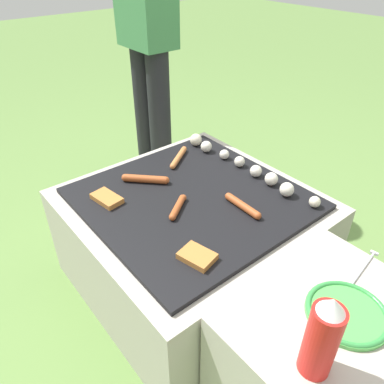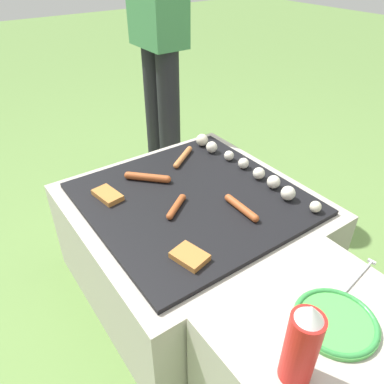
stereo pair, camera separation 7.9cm
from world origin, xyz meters
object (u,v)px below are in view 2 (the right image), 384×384
object	(u,v)px
plate_colorful	(336,321)
person_standing	(158,15)
condiment_bottle	(302,345)
fork_utensil	(359,276)
sausage_front_center	(183,157)

from	to	relation	value
plate_colorful	person_standing	bearing A→B (deg)	166.03
plate_colorful	condiment_bottle	bearing A→B (deg)	-80.50
person_standing	condiment_bottle	size ratio (longest dim) A/B	7.15
person_standing	plate_colorful	distance (m)	1.52
person_standing	plate_colorful	world-z (taller)	person_standing
condiment_bottle	fork_utensil	xyz separation A→B (m)	(-0.09, 0.37, -0.11)
person_standing	sausage_front_center	world-z (taller)	person_standing
sausage_front_center	plate_colorful	world-z (taller)	sausage_front_center
fork_utensil	person_standing	bearing A→B (deg)	173.06
sausage_front_center	condiment_bottle	size ratio (longest dim) A/B	0.68
person_standing	fork_utensil	size ratio (longest dim) A/B	8.22
sausage_front_center	fork_utensil	world-z (taller)	sausage_front_center
sausage_front_center	plate_colorful	xyz separation A→B (m)	(0.92, -0.16, -0.00)
plate_colorful	fork_utensil	size ratio (longest dim) A/B	1.05
person_standing	plate_colorful	bearing A→B (deg)	-13.97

